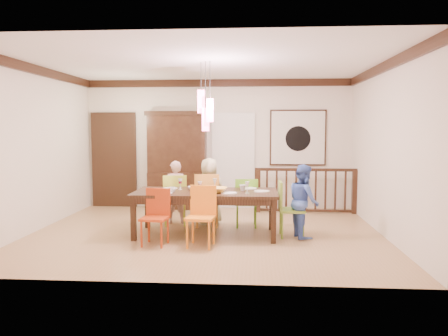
# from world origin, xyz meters

# --- Properties ---
(floor) EXTENTS (6.00, 6.00, 0.00)m
(floor) POSITION_xyz_m (0.00, 0.00, 0.00)
(floor) COLOR #A57F4F
(floor) RESTS_ON ground
(ceiling) EXTENTS (6.00, 6.00, 0.00)m
(ceiling) POSITION_xyz_m (0.00, 0.00, 2.90)
(ceiling) COLOR white
(ceiling) RESTS_ON wall_back
(wall_back) EXTENTS (6.00, 0.00, 6.00)m
(wall_back) POSITION_xyz_m (0.00, 2.50, 1.45)
(wall_back) COLOR beige
(wall_back) RESTS_ON floor
(wall_left) EXTENTS (0.00, 5.00, 5.00)m
(wall_left) POSITION_xyz_m (-3.00, 0.00, 1.45)
(wall_left) COLOR beige
(wall_left) RESTS_ON floor
(wall_right) EXTENTS (0.00, 5.00, 5.00)m
(wall_right) POSITION_xyz_m (3.00, 0.00, 1.45)
(wall_right) COLOR beige
(wall_right) RESTS_ON floor
(crown_molding) EXTENTS (6.00, 5.00, 0.16)m
(crown_molding) POSITION_xyz_m (0.00, 0.00, 2.82)
(crown_molding) COLOR black
(crown_molding) RESTS_ON wall_back
(panel_door) EXTENTS (1.04, 0.07, 2.24)m
(panel_door) POSITION_xyz_m (-2.40, 2.45, 1.05)
(panel_door) COLOR black
(panel_door) RESTS_ON wall_back
(white_doorway) EXTENTS (0.97, 0.05, 2.22)m
(white_doorway) POSITION_xyz_m (0.35, 2.46, 1.05)
(white_doorway) COLOR silver
(white_doorway) RESTS_ON wall_back
(painting) EXTENTS (1.25, 0.06, 1.25)m
(painting) POSITION_xyz_m (1.80, 2.46, 1.60)
(painting) COLOR black
(painting) RESTS_ON wall_back
(pendant_cluster) EXTENTS (0.27, 0.21, 1.14)m
(pendant_cluster) POSITION_xyz_m (0.02, -0.16, 2.11)
(pendant_cluster) COLOR #FF4C78
(pendant_cluster) RESTS_ON ceiling
(dining_table) EXTENTS (2.40, 1.09, 0.75)m
(dining_table) POSITION_xyz_m (0.02, -0.16, 0.68)
(dining_table) COLOR black
(dining_table) RESTS_ON floor
(chair_far_left) EXTENTS (0.51, 0.51, 0.95)m
(chair_far_left) POSITION_xyz_m (-0.66, 0.59, 0.54)
(chair_far_left) COLOR #B7CA35
(chair_far_left) RESTS_ON floor
(chair_far_mid) EXTENTS (0.50, 0.50, 0.99)m
(chair_far_mid) POSITION_xyz_m (-0.04, 0.52, 0.56)
(chair_far_mid) COLOR #C17C28
(chair_far_mid) RESTS_ON floor
(chair_far_right) EXTENTS (0.42, 0.42, 0.90)m
(chair_far_right) POSITION_xyz_m (0.69, 0.53, 0.52)
(chair_far_right) COLOR #589D1E
(chair_far_right) RESTS_ON floor
(chair_near_left) EXTENTS (0.43, 0.43, 0.87)m
(chair_near_left) POSITION_xyz_m (-0.70, -0.87, 0.50)
(chair_near_left) COLOR #A8340F
(chair_near_left) RESTS_ON floor
(chair_near_mid) EXTENTS (0.46, 0.46, 0.92)m
(chair_near_mid) POSITION_xyz_m (0.02, -0.90, 0.53)
(chair_near_mid) COLOR orange
(chair_near_mid) RESTS_ON floor
(chair_end_right) EXTENTS (0.43, 0.43, 0.93)m
(chair_end_right) POSITION_xyz_m (1.45, -0.18, 0.53)
(chair_end_right) COLOR olive
(chair_end_right) RESTS_ON floor
(china_hutch) EXTENTS (1.38, 0.46, 2.19)m
(china_hutch) POSITION_xyz_m (-0.90, 2.30, 1.10)
(china_hutch) COLOR black
(china_hutch) RESTS_ON floor
(balustrade) EXTENTS (2.18, 0.12, 0.96)m
(balustrade) POSITION_xyz_m (1.93, 1.95, 0.50)
(balustrade) COLOR black
(balustrade) RESTS_ON floor
(person_far_left) EXTENTS (0.48, 0.36, 1.20)m
(person_far_left) POSITION_xyz_m (-0.66, 0.73, 0.60)
(person_far_left) COLOR beige
(person_far_left) RESTS_ON floor
(person_far_mid) EXTENTS (0.71, 0.58, 1.26)m
(person_far_mid) POSITION_xyz_m (-0.01, 0.70, 0.63)
(person_far_mid) COLOR #BCB88E
(person_far_mid) RESTS_ON floor
(person_end_right) EXTENTS (0.58, 0.68, 1.22)m
(person_end_right) POSITION_xyz_m (1.65, -0.19, 0.61)
(person_end_right) COLOR #4668C4
(person_end_right) RESTS_ON floor
(serving_bowl) EXTENTS (0.38, 0.38, 0.09)m
(serving_bowl) POSITION_xyz_m (0.21, -0.30, 0.79)
(serving_bowl) COLOR gold
(serving_bowl) RESTS_ON dining_table
(small_bowl) EXTENTS (0.24, 0.24, 0.06)m
(small_bowl) POSITION_xyz_m (-0.20, -0.05, 0.78)
(small_bowl) COLOR white
(small_bowl) RESTS_ON dining_table
(cup_left) EXTENTS (0.14, 0.14, 0.09)m
(cup_left) POSITION_xyz_m (-0.52, -0.35, 0.80)
(cup_left) COLOR silver
(cup_left) RESTS_ON dining_table
(cup_right) EXTENTS (0.15, 0.15, 0.10)m
(cup_right) POSITION_xyz_m (0.63, -0.07, 0.80)
(cup_right) COLOR silver
(cup_right) RESTS_ON dining_table
(plate_far_left) EXTENTS (0.26, 0.26, 0.01)m
(plate_far_left) POSITION_xyz_m (-0.64, 0.10, 0.76)
(plate_far_left) COLOR white
(plate_far_left) RESTS_ON dining_table
(plate_far_mid) EXTENTS (0.26, 0.26, 0.01)m
(plate_far_mid) POSITION_xyz_m (-0.02, 0.09, 0.76)
(plate_far_mid) COLOR white
(plate_far_mid) RESTS_ON dining_table
(plate_far_right) EXTENTS (0.26, 0.26, 0.01)m
(plate_far_right) POSITION_xyz_m (0.75, 0.20, 0.76)
(plate_far_right) COLOR white
(plate_far_right) RESTS_ON dining_table
(plate_near_left) EXTENTS (0.26, 0.26, 0.01)m
(plate_near_left) POSITION_xyz_m (-0.63, -0.43, 0.76)
(plate_near_left) COLOR white
(plate_near_left) RESTS_ON dining_table
(plate_near_mid) EXTENTS (0.26, 0.26, 0.01)m
(plate_near_mid) POSITION_xyz_m (0.42, -0.40, 0.76)
(plate_near_mid) COLOR white
(plate_near_mid) RESTS_ON dining_table
(plate_end_right) EXTENTS (0.26, 0.26, 0.01)m
(plate_end_right) POSITION_xyz_m (0.96, -0.16, 0.76)
(plate_end_right) COLOR white
(plate_end_right) RESTS_ON dining_table
(wine_glass_a) EXTENTS (0.08, 0.08, 0.19)m
(wine_glass_a) POSITION_xyz_m (-0.45, 0.01, 0.84)
(wine_glass_a) COLOR #590C19
(wine_glass_a) RESTS_ON dining_table
(wine_glass_b) EXTENTS (0.08, 0.08, 0.19)m
(wine_glass_b) POSITION_xyz_m (0.15, 0.08, 0.84)
(wine_glass_b) COLOR silver
(wine_glass_b) RESTS_ON dining_table
(wine_glass_c) EXTENTS (0.08, 0.08, 0.19)m
(wine_glass_c) POSITION_xyz_m (-0.06, -0.39, 0.84)
(wine_glass_c) COLOR #590C19
(wine_glass_c) RESTS_ON dining_table
(wine_glass_d) EXTENTS (0.08, 0.08, 0.19)m
(wine_glass_d) POSITION_xyz_m (0.72, -0.35, 0.84)
(wine_glass_d) COLOR silver
(wine_glass_d) RESTS_ON dining_table
(napkin) EXTENTS (0.18, 0.14, 0.01)m
(napkin) POSITION_xyz_m (-0.02, -0.48, 0.76)
(napkin) COLOR #D83359
(napkin) RESTS_ON dining_table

